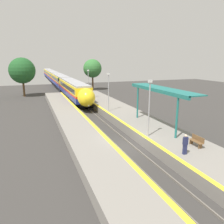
{
  "coord_description": "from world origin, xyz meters",
  "views": [
    {
      "loc": [
        -7.97,
        -17.74,
        8.09
      ],
      "look_at": [
        0.55,
        5.18,
        2.25
      ],
      "focal_mm": 35.0,
      "sensor_mm": 36.0,
      "label": 1
    }
  ],
  "objects_px": {
    "lamppost_near": "(149,105)",
    "lamppost_mid": "(109,90)",
    "platform_bench": "(197,141)",
    "railway_signal": "(59,85)",
    "train": "(57,78)",
    "person_waiting": "(185,144)",
    "lamppost_far": "(88,82)"
  },
  "relations": [
    {
      "from": "platform_bench",
      "to": "lamppost_far",
      "type": "relative_size",
      "value": 0.27
    },
    {
      "from": "platform_bench",
      "to": "person_waiting",
      "type": "xyz_separation_m",
      "value": [
        -2.0,
        -0.99,
        0.36
      ]
    },
    {
      "from": "person_waiting",
      "to": "railway_signal",
      "type": "xyz_separation_m",
      "value": [
        -4.72,
        38.22,
        0.76
      ]
    },
    {
      "from": "person_waiting",
      "to": "lamppost_far",
      "type": "xyz_separation_m",
      "value": [
        -0.56,
        27.32,
        2.23
      ]
    },
    {
      "from": "railway_signal",
      "to": "lamppost_far",
      "type": "distance_m",
      "value": 11.76
    },
    {
      "from": "train",
      "to": "lamppost_mid",
      "type": "xyz_separation_m",
      "value": [
        2.18,
        -43.95,
        1.77
      ]
    },
    {
      "from": "platform_bench",
      "to": "lamppost_near",
      "type": "height_order",
      "value": "lamppost_near"
    },
    {
      "from": "train",
      "to": "person_waiting",
      "type": "height_order",
      "value": "train"
    },
    {
      "from": "lamppost_near",
      "to": "lamppost_mid",
      "type": "height_order",
      "value": "same"
    },
    {
      "from": "train",
      "to": "lamppost_far",
      "type": "relative_size",
      "value": 15.53
    },
    {
      "from": "lamppost_mid",
      "to": "railway_signal",
      "type": "bearing_deg",
      "value": 100.59
    },
    {
      "from": "person_waiting",
      "to": "railway_signal",
      "type": "distance_m",
      "value": 38.52
    },
    {
      "from": "lamppost_near",
      "to": "lamppost_mid",
      "type": "xyz_separation_m",
      "value": [
        0.0,
        11.33,
        0.0
      ]
    },
    {
      "from": "railway_signal",
      "to": "lamppost_far",
      "type": "height_order",
      "value": "lamppost_far"
    },
    {
      "from": "railway_signal",
      "to": "lamppost_far",
      "type": "xyz_separation_m",
      "value": [
        4.16,
        -10.9,
        1.48
      ]
    },
    {
      "from": "platform_bench",
      "to": "railway_signal",
      "type": "relative_size",
      "value": 0.34
    },
    {
      "from": "platform_bench",
      "to": "railway_signal",
      "type": "distance_m",
      "value": 37.84
    },
    {
      "from": "railway_signal",
      "to": "person_waiting",
      "type": "bearing_deg",
      "value": -82.97
    },
    {
      "from": "lamppost_mid",
      "to": "lamppost_far",
      "type": "relative_size",
      "value": 1.0
    },
    {
      "from": "train",
      "to": "platform_bench",
      "type": "distance_m",
      "value": 59.14
    },
    {
      "from": "person_waiting",
      "to": "lamppost_mid",
      "type": "height_order",
      "value": "lamppost_mid"
    },
    {
      "from": "platform_bench",
      "to": "lamppost_near",
      "type": "distance_m",
      "value": 5.17
    },
    {
      "from": "train",
      "to": "lamppost_far",
      "type": "xyz_separation_m",
      "value": [
        2.18,
        -32.62,
        1.77
      ]
    },
    {
      "from": "lamppost_mid",
      "to": "lamppost_far",
      "type": "bearing_deg",
      "value": 90.0
    },
    {
      "from": "railway_signal",
      "to": "lamppost_mid",
      "type": "bearing_deg",
      "value": -79.41
    },
    {
      "from": "train",
      "to": "lamppost_near",
      "type": "distance_m",
      "value": 55.34
    },
    {
      "from": "lamppost_near",
      "to": "lamppost_far",
      "type": "distance_m",
      "value": 22.65
    },
    {
      "from": "train",
      "to": "railway_signal",
      "type": "height_order",
      "value": "railway_signal"
    },
    {
      "from": "train",
      "to": "lamppost_near",
      "type": "height_order",
      "value": "lamppost_near"
    },
    {
      "from": "platform_bench",
      "to": "person_waiting",
      "type": "distance_m",
      "value": 2.26
    },
    {
      "from": "lamppost_far",
      "to": "railway_signal",
      "type": "bearing_deg",
      "value": 110.87
    },
    {
      "from": "person_waiting",
      "to": "railway_signal",
      "type": "relative_size",
      "value": 0.38
    }
  ]
}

